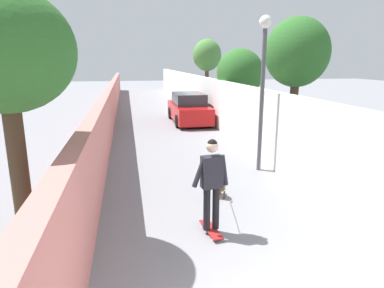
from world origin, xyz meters
name	(u,v)px	position (x,y,z in m)	size (l,w,h in m)	color
ground_plane	(163,125)	(14.00, 0.00, 0.00)	(80.00, 80.00, 0.00)	gray
wall_left	(108,114)	(12.00, 2.57, 0.95)	(48.00, 0.30, 1.91)	#CC726B
fence_right	(224,107)	(12.00, -2.57, 1.14)	(48.00, 0.30, 2.28)	white
tree_right_near	(297,54)	(7.50, -3.62, 3.39)	(2.04, 2.04, 4.53)	#473523
tree_left_mid	(4,54)	(3.00, 3.56, 3.28)	(2.14, 2.14, 4.29)	#473523
tree_right_far	(207,56)	(19.00, -3.42, 3.47)	(1.82, 1.82, 4.53)	brown
tree_right_distant	(240,73)	(13.00, -3.62, 2.59)	(2.23, 2.23, 3.75)	brown
lamp_post	(263,68)	(6.34, -2.02, 2.99)	(0.36, 0.36, 4.37)	#4C4C51
skateboard	(211,229)	(2.89, 0.30, 0.07)	(0.82, 0.30, 0.08)	maroon
person_skateboarder	(212,178)	(2.89, 0.30, 1.10)	(0.27, 0.72, 1.74)	black
dog	(220,186)	(4.55, -0.32, 0.28)	(1.95, 0.77, 1.06)	brown
car_near	(189,109)	(14.64, -1.42, 0.72)	(4.39, 1.80, 1.54)	#B71414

